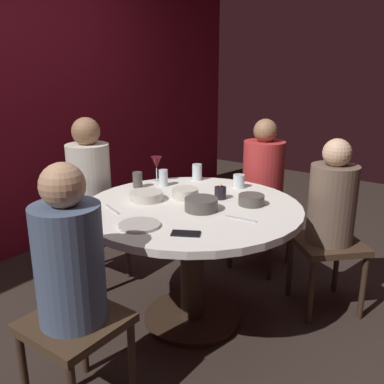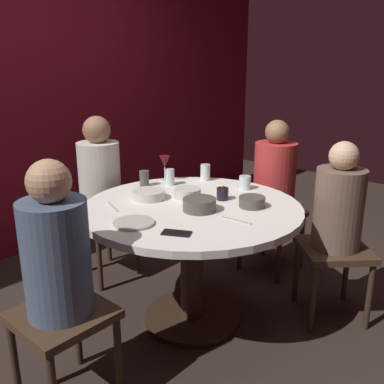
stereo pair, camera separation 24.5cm
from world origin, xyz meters
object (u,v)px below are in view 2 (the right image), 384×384
seated_diner_front_right (338,212)px  bowl_small_white (199,205)px  bowl_sauce_side (149,195)px  dining_table (192,232)px  cup_center_front (245,183)px  candle_holder (223,194)px  seated_diner_left (57,261)px  cup_by_left_diner (170,177)px  wine_glass (165,163)px  dinner_plate (134,223)px  cup_near_candle (144,178)px  seated_diner_back (100,181)px  seated_diner_right (274,181)px  cell_phone (176,233)px  bowl_serving_large (252,202)px  cup_by_right_diner (205,172)px  bowl_salad_center (188,193)px

seated_diner_front_right → bowl_small_white: bearing=6.6°
seated_diner_front_right → bowl_sauce_side: seated_diner_front_right is taller
dining_table → cup_center_front: cup_center_front is taller
candle_holder → bowl_sauce_side: candle_holder is taller
seated_diner_left → cup_by_left_diner: seated_diner_left is taller
bowl_small_white → wine_glass: bearing=61.7°
seated_diner_front_right → dinner_plate: size_ratio=5.26×
dining_table → cup_near_candle: cup_near_candle is taller
seated_diner_back → dinner_plate: bearing=-26.4°
seated_diner_front_right → cup_center_front: size_ratio=12.70×
seated_diner_right → cell_phone: bearing=10.2°
bowl_serving_large → cup_by_right_diner: 0.63m
seated_diner_back → cup_center_front: seated_diner_back is taller
seated_diner_front_right → cell_phone: seated_diner_front_right is taller
bowl_serving_large → bowl_salad_center: 0.40m
cell_phone → cup_by_left_diner: size_ratio=1.28×
dining_table → wine_glass: 0.64m
dining_table → bowl_serving_large: (0.21, -0.28, 0.20)m
bowl_small_white → cell_phone: bearing=-157.4°
cup_by_left_diner → bowl_small_white: bearing=-118.3°
candle_holder → cup_by_left_diner: (0.02, 0.46, 0.02)m
dining_table → seated_diner_left: (-0.88, 0.00, 0.13)m
seated_diner_right → candle_holder: 0.72m
candle_holder → wine_glass: bearing=82.3°
cup_near_candle → cup_by_left_diner: cup_by_left_diner is taller
wine_glass → bowl_salad_center: 0.45m
cup_center_front → seated_diner_left: bearing=178.4°
seated_diner_left → seated_diner_front_right: seated_diner_left is taller
seated_diner_front_right → dinner_plate: seated_diner_front_right is taller
cup_by_left_diner → seated_diner_right: bearing=-29.6°
candle_holder → bowl_salad_center: (-0.12, 0.18, -0.01)m
dining_table → seated_diner_left: 0.89m
cup_by_left_diner → cup_by_right_diner: bearing=-21.4°
seated_diner_back → seated_diner_front_right: bearing=22.4°
candle_holder → cup_by_left_diner: size_ratio=0.87×
seated_diner_back → dinner_plate: seated_diner_back is taller
candle_holder → cup_by_left_diner: bearing=87.5°
candle_holder → bowl_salad_center: size_ratio=0.60×
dining_table → wine_glass: (0.28, 0.50, 0.29)m
cell_phone → seated_diner_back: bearing=-136.8°
dining_table → seated_diner_back: seated_diner_back is taller
dining_table → cup_by_left_diner: size_ratio=11.63×
seated_diner_left → seated_diner_front_right: bearing=-22.3°
seated_diner_right → bowl_small_white: seated_diner_right is taller
dinner_plate → bowl_small_white: size_ratio=1.14×
seated_diner_front_right → bowl_serving_large: size_ratio=7.45×
dining_table → seated_diner_front_right: 0.88m
seated_diner_right → cell_phone: seated_diner_right is taller
bowl_sauce_side → cup_near_candle: size_ratio=1.92×
seated_diner_back → seated_diner_left: bearing=-45.2°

